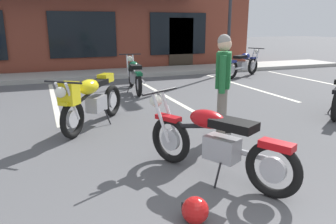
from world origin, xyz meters
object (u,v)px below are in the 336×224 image
motorcycle_foreground_classic (215,141)px  person_in_shorts_foreground (223,80)px  motorcycle_black_cruiser (243,64)px  motorcycle_blue_standard (135,75)px  motorcycle_red_sportbike (91,99)px  helmet_on_pavement (195,210)px

motorcycle_foreground_classic → person_in_shorts_foreground: person_in_shorts_foreground is taller
motorcycle_foreground_classic → motorcycle_black_cruiser: size_ratio=0.99×
motorcycle_black_cruiser → motorcycle_foreground_classic: bearing=-125.9°
motorcycle_blue_standard → person_in_shorts_foreground: bearing=-86.1°
motorcycle_red_sportbike → helmet_on_pavement: motorcycle_red_sportbike is taller
motorcycle_red_sportbike → person_in_shorts_foreground: (1.94, -1.30, 0.42)m
motorcycle_foreground_classic → motorcycle_red_sportbike: 2.81m
motorcycle_red_sportbike → person_in_shorts_foreground: person_in_shorts_foreground is taller
motorcycle_black_cruiser → motorcycle_red_sportbike: bearing=-144.8°
motorcycle_blue_standard → helmet_on_pavement: size_ratio=8.10×
motorcycle_foreground_classic → motorcycle_black_cruiser: (4.96, 6.87, 0.00)m
motorcycle_foreground_classic → helmet_on_pavement: bearing=-128.6°
helmet_on_pavement → person_in_shorts_foreground: bearing=54.6°
motorcycle_black_cruiser → motorcycle_blue_standard: (-4.40, -1.26, 0.00)m
motorcycle_black_cruiser → person_in_shorts_foreground: 6.93m
motorcycle_foreground_classic → motorcycle_blue_standard: 5.63m
motorcycle_foreground_classic → helmet_on_pavement: size_ratio=7.40×
motorcycle_foreground_classic → motorcycle_blue_standard: size_ratio=0.91×
motorcycle_black_cruiser → helmet_on_pavement: bearing=-126.1°
motorcycle_black_cruiser → helmet_on_pavement: (-5.60, -7.66, -0.33)m
helmet_on_pavement → motorcycle_blue_standard: bearing=79.4°
motorcycle_blue_standard → motorcycle_foreground_classic: bearing=-95.7°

